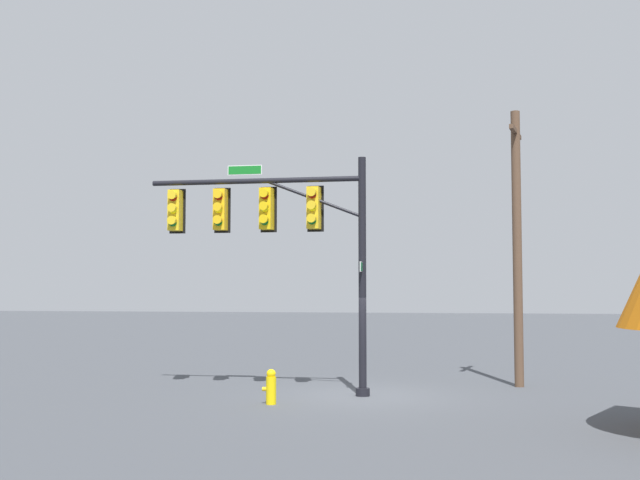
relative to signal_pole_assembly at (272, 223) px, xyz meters
The scene contains 4 objects.
ground_plane 5.06m from the signal_pole_assembly, behind, with size 120.00×120.00×0.00m, color #42454B.
signal_pole_assembly is the anchor object (origin of this frame).
utility_pole 6.98m from the signal_pole_assembly, 160.45° to the right, with size 0.54×1.78×7.77m.
fire_hydrant 4.41m from the signal_pole_assembly, 101.62° to the left, with size 0.33×0.24×0.83m.
Camera 1 is at (-1.68, 19.44, 2.81)m, focal length 42.49 mm.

